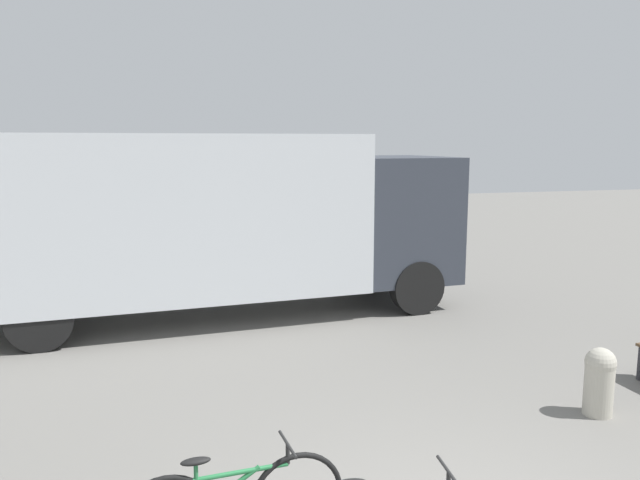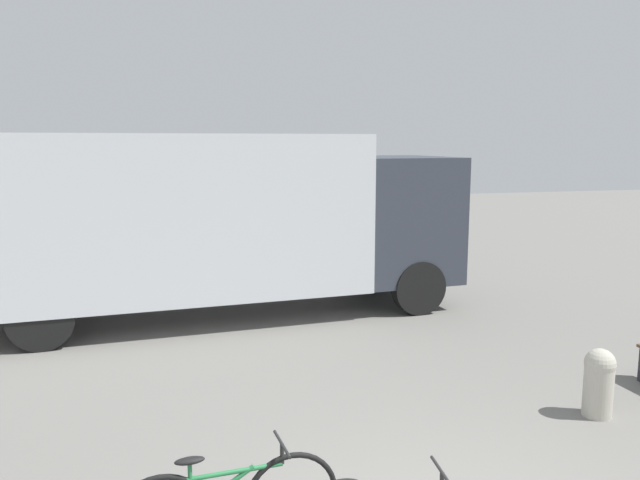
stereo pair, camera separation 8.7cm
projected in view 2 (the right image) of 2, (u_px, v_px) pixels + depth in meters
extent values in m
cube|color=silver|center=(162.00, 215.00, 10.65)|extent=(7.01, 2.80, 2.73)
cube|color=#333842|center=(395.00, 217.00, 12.04)|extent=(1.99, 2.41, 2.32)
cylinder|color=black|center=(373.00, 266.00, 13.20)|extent=(0.99, 0.34, 0.98)
cylinder|color=black|center=(418.00, 287.00, 11.25)|extent=(0.99, 0.34, 0.98)
cylinder|color=black|center=(53.00, 287.00, 11.25)|extent=(0.99, 0.34, 0.98)
cylinder|color=black|center=(41.00, 318.00, 9.30)|extent=(0.99, 0.34, 0.98)
cylinder|color=#26723F|center=(227.00, 473.00, 4.60)|extent=(0.84, 0.09, 0.04)
cylinder|color=#26723F|center=(190.00, 471.00, 4.50)|extent=(0.03, 0.03, 0.12)
ellipsoid|color=black|center=(190.00, 461.00, 4.49)|extent=(0.23, 0.10, 0.05)
cylinder|color=black|center=(282.00, 454.00, 4.72)|extent=(0.03, 0.03, 0.16)
cylinder|color=black|center=(282.00, 444.00, 4.71)|extent=(0.05, 0.44, 0.02)
cylinder|color=black|center=(442.00, 473.00, 4.30)|extent=(0.07, 0.44, 0.02)
cylinder|color=#B2AD9E|center=(598.00, 390.00, 7.06)|extent=(0.33, 0.33, 0.62)
sphere|color=#B2AD9E|center=(600.00, 364.00, 7.01)|extent=(0.34, 0.34, 0.34)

